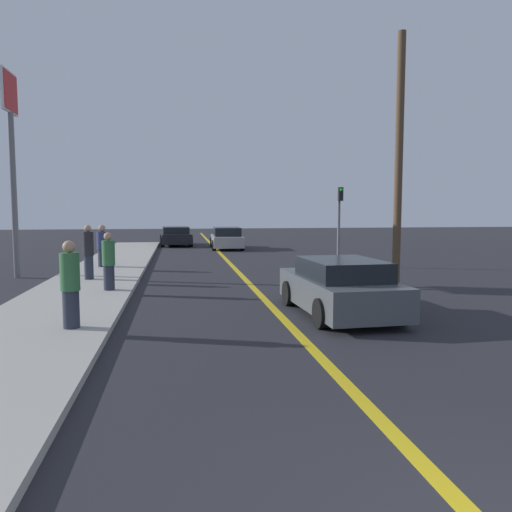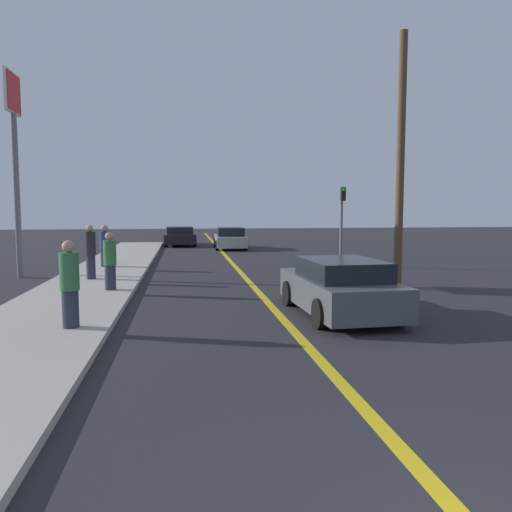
{
  "view_description": "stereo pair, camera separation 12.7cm",
  "coord_description": "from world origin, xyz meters",
  "px_view_note": "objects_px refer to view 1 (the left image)",
  "views": [
    {
      "loc": [
        -2.22,
        -2.44,
        2.36
      ],
      "look_at": [
        -0.43,
        9.05,
        1.28
      ],
      "focal_mm": 35.0,
      "sensor_mm": 36.0,
      "label": 1
    },
    {
      "loc": [
        -2.09,
        -2.46,
        2.36
      ],
      "look_at": [
        -0.43,
        9.05,
        1.28
      ],
      "focal_mm": 35.0,
      "sensor_mm": 36.0,
      "label": 2
    }
  ],
  "objects_px": {
    "car_ahead_center": "(227,238)",
    "pedestrian_near_curb": "(70,285)",
    "car_far_distant": "(176,236)",
    "traffic_light": "(339,217)",
    "pedestrian_mid_group": "(109,261)",
    "pedestrian_by_sign": "(102,246)",
    "car_near_right_lane": "(340,288)",
    "pedestrian_far_standing": "(88,252)",
    "utility_pole": "(399,162)",
    "roadside_sign": "(11,132)"
  },
  "relations": [
    {
      "from": "car_ahead_center",
      "to": "pedestrian_near_curb",
      "type": "bearing_deg",
      "value": -102.26
    },
    {
      "from": "car_far_distant",
      "to": "traffic_light",
      "type": "bearing_deg",
      "value": -66.54
    },
    {
      "from": "car_far_distant",
      "to": "pedestrian_mid_group",
      "type": "bearing_deg",
      "value": -98.39
    },
    {
      "from": "pedestrian_near_curb",
      "to": "pedestrian_by_sign",
      "type": "relative_size",
      "value": 1.01
    },
    {
      "from": "car_near_right_lane",
      "to": "traffic_light",
      "type": "xyz_separation_m",
      "value": [
        2.97,
        9.1,
        1.43
      ]
    },
    {
      "from": "pedestrian_far_standing",
      "to": "utility_pole",
      "type": "height_order",
      "value": "utility_pole"
    },
    {
      "from": "pedestrian_by_sign",
      "to": "car_far_distant",
      "type": "bearing_deg",
      "value": 78.0
    },
    {
      "from": "car_near_right_lane",
      "to": "roadside_sign",
      "type": "relative_size",
      "value": 0.58
    },
    {
      "from": "traffic_light",
      "to": "car_near_right_lane",
      "type": "bearing_deg",
      "value": -108.1
    },
    {
      "from": "car_ahead_center",
      "to": "pedestrian_mid_group",
      "type": "height_order",
      "value": "pedestrian_mid_group"
    },
    {
      "from": "pedestrian_mid_group",
      "to": "car_ahead_center",
      "type": "bearing_deg",
      "value": 73.07
    },
    {
      "from": "pedestrian_near_curb",
      "to": "utility_pole",
      "type": "height_order",
      "value": "utility_pole"
    },
    {
      "from": "pedestrian_far_standing",
      "to": "pedestrian_by_sign",
      "type": "bearing_deg",
      "value": 91.49
    },
    {
      "from": "car_ahead_center",
      "to": "car_far_distant",
      "type": "distance_m",
      "value": 4.43
    },
    {
      "from": "pedestrian_near_curb",
      "to": "car_far_distant",
      "type": "bearing_deg",
      "value": 85.52
    },
    {
      "from": "pedestrian_mid_group",
      "to": "traffic_light",
      "type": "distance_m",
      "value": 10.19
    },
    {
      "from": "car_ahead_center",
      "to": "pedestrian_far_standing",
      "type": "height_order",
      "value": "pedestrian_far_standing"
    },
    {
      "from": "car_far_distant",
      "to": "car_near_right_lane",
      "type": "bearing_deg",
      "value": -83.69
    },
    {
      "from": "car_far_distant",
      "to": "roadside_sign",
      "type": "height_order",
      "value": "roadside_sign"
    },
    {
      "from": "pedestrian_mid_group",
      "to": "pedestrian_by_sign",
      "type": "relative_size",
      "value": 0.98
    },
    {
      "from": "pedestrian_near_curb",
      "to": "car_ahead_center",
      "type": "bearing_deg",
      "value": 76.42
    },
    {
      "from": "pedestrian_mid_group",
      "to": "pedestrian_by_sign",
      "type": "height_order",
      "value": "pedestrian_by_sign"
    },
    {
      "from": "pedestrian_by_sign",
      "to": "roadside_sign",
      "type": "distance_m",
      "value": 5.18
    },
    {
      "from": "utility_pole",
      "to": "car_near_right_lane",
      "type": "bearing_deg",
      "value": -129.49
    },
    {
      "from": "pedestrian_near_curb",
      "to": "pedestrian_by_sign",
      "type": "xyz_separation_m",
      "value": [
        -0.93,
        10.46,
        -0.02
      ]
    },
    {
      "from": "car_ahead_center",
      "to": "traffic_light",
      "type": "distance_m",
      "value": 10.95
    },
    {
      "from": "car_far_distant",
      "to": "pedestrian_near_curb",
      "type": "distance_m",
      "value": 23.56
    },
    {
      "from": "utility_pole",
      "to": "pedestrian_by_sign",
      "type": "bearing_deg",
      "value": 148.3
    },
    {
      "from": "pedestrian_mid_group",
      "to": "roadside_sign",
      "type": "distance_m",
      "value": 6.76
    },
    {
      "from": "car_far_distant",
      "to": "roadside_sign",
      "type": "xyz_separation_m",
      "value": [
        -5.36,
        -14.95,
        4.36
      ]
    },
    {
      "from": "pedestrian_near_curb",
      "to": "pedestrian_mid_group",
      "type": "bearing_deg",
      "value": 88.76
    },
    {
      "from": "pedestrian_near_curb",
      "to": "roadside_sign",
      "type": "height_order",
      "value": "roadside_sign"
    },
    {
      "from": "traffic_light",
      "to": "roadside_sign",
      "type": "xyz_separation_m",
      "value": [
        -12.08,
        -1.53,
        2.93
      ]
    },
    {
      "from": "car_ahead_center",
      "to": "traffic_light",
      "type": "bearing_deg",
      "value": -68.95
    },
    {
      "from": "roadside_sign",
      "to": "utility_pole",
      "type": "xyz_separation_m",
      "value": [
        12.1,
        -3.94,
        -1.2
      ]
    },
    {
      "from": "utility_pole",
      "to": "traffic_light",
      "type": "bearing_deg",
      "value": 90.13
    },
    {
      "from": "pedestrian_mid_group",
      "to": "traffic_light",
      "type": "relative_size",
      "value": 0.49
    },
    {
      "from": "car_near_right_lane",
      "to": "pedestrian_far_standing",
      "type": "xyz_separation_m",
      "value": [
        -6.42,
        5.86,
        0.39
      ]
    },
    {
      "from": "pedestrian_near_curb",
      "to": "pedestrian_by_sign",
      "type": "bearing_deg",
      "value": 95.08
    },
    {
      "from": "car_ahead_center",
      "to": "pedestrian_far_standing",
      "type": "relative_size",
      "value": 2.49
    },
    {
      "from": "pedestrian_mid_group",
      "to": "roadside_sign",
      "type": "xyz_separation_m",
      "value": [
        -3.62,
        4.02,
        4.05
      ]
    },
    {
      "from": "traffic_light",
      "to": "car_ahead_center",
      "type": "bearing_deg",
      "value": 109.72
    },
    {
      "from": "car_near_right_lane",
      "to": "pedestrian_near_curb",
      "type": "relative_size",
      "value": 2.43
    },
    {
      "from": "traffic_light",
      "to": "roadside_sign",
      "type": "distance_m",
      "value": 12.53
    },
    {
      "from": "pedestrian_far_standing",
      "to": "traffic_light",
      "type": "height_order",
      "value": "traffic_light"
    },
    {
      "from": "pedestrian_far_standing",
      "to": "car_far_distant",
      "type": "bearing_deg",
      "value": 80.88
    },
    {
      "from": "pedestrian_far_standing",
      "to": "traffic_light",
      "type": "bearing_deg",
      "value": 18.99
    },
    {
      "from": "car_near_right_lane",
      "to": "car_far_distant",
      "type": "relative_size",
      "value": 0.92
    },
    {
      "from": "car_far_distant",
      "to": "utility_pole",
      "type": "height_order",
      "value": "utility_pole"
    },
    {
      "from": "car_near_right_lane",
      "to": "car_ahead_center",
      "type": "relative_size",
      "value": 0.93
    }
  ]
}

